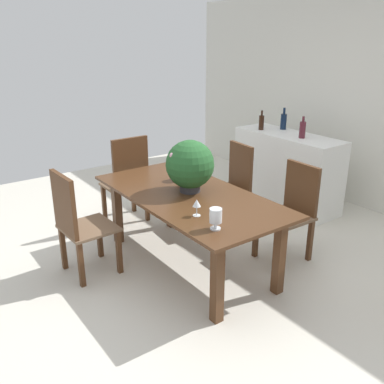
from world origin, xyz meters
TOP-DOWN VIEW (x-y plane):
  - ground_plane at (0.00, 0.00)m, footprint 7.04×7.04m
  - back_wall at (0.00, 2.60)m, footprint 6.40×0.10m
  - dining_table at (0.00, -0.11)m, footprint 1.98×0.98m
  - chair_far_right at (0.45, 0.81)m, footprint 0.44×0.47m
  - chair_far_left at (-0.44, 0.81)m, footprint 0.46×0.49m
  - chair_near_left at (-0.44, -1.03)m, footprint 0.49×0.47m
  - chair_head_end at (-1.21, -0.11)m, footprint 0.42×0.47m
  - flower_centerpiece at (-0.05, -0.06)m, footprint 0.45×0.45m
  - crystal_vase_left at (0.72, -0.38)m, footprint 0.10×0.10m
  - crystal_vase_center_near at (-0.37, 0.06)m, footprint 0.12×0.12m
  - wine_glass at (0.44, -0.35)m, footprint 0.07×0.07m
  - kitchen_counter at (-0.55, 1.82)m, footprint 1.44×0.52m
  - wine_bottle_green at (-0.95, 1.72)m, footprint 0.07×0.07m
  - wine_bottle_clear at (-0.79, 1.98)m, footprint 0.08×0.08m
  - wine_bottle_tall at (-0.32, 1.79)m, footprint 0.07×0.07m
  - potted_plant_floor at (-1.78, 1.22)m, footprint 0.45×0.45m

SIDE VIEW (x-z plane):
  - ground_plane at x=0.00m, z-range 0.00..0.00m
  - potted_plant_floor at x=-1.78m, z-range 0.01..0.59m
  - kitchen_counter at x=-0.55m, z-range 0.00..0.93m
  - chair_far_right at x=0.45m, z-range 0.05..1.00m
  - chair_far_left at x=-0.44m, z-range 0.05..1.01m
  - chair_near_left at x=-0.44m, z-range 0.05..1.05m
  - chair_head_end at x=-1.21m, z-range 0.05..1.09m
  - dining_table at x=0.00m, z-range 0.26..0.99m
  - crystal_vase_center_near at x=-0.37m, z-range 0.75..0.89m
  - crystal_vase_left at x=0.72m, z-range 0.75..0.92m
  - wine_glass at x=0.44m, z-range 0.76..0.91m
  - flower_centerpiece at x=-0.05m, z-range 0.74..1.23m
  - wine_bottle_green at x=-0.95m, z-range 0.90..1.15m
  - wine_bottle_tall at x=-0.32m, z-range 0.91..1.17m
  - wine_bottle_clear at x=-0.79m, z-range 0.90..1.18m
  - back_wall at x=0.00m, z-range 0.00..2.60m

